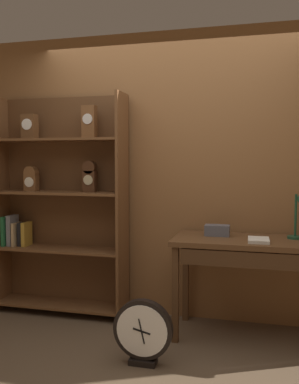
{
  "coord_description": "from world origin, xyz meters",
  "views": [
    {
      "loc": [
        0.75,
        -2.58,
        1.44
      ],
      "look_at": [
        -0.07,
        0.56,
        1.2
      ],
      "focal_mm": 39.53,
      "sensor_mm": 36.0,
      "label": 1
    }
  ],
  "objects": [
    {
      "name": "ground_plane",
      "position": [
        0.0,
        0.0,
        0.0
      ],
      "size": [
        10.0,
        10.0,
        0.0
      ],
      "primitive_type": "plane",
      "color": "brown"
    },
    {
      "name": "bookshelf",
      "position": [
        -1.08,
        1.04,
        1.01
      ],
      "size": [
        1.27,
        0.32,
        2.04
      ],
      "color": "brown",
      "rests_on": "ground"
    },
    {
      "name": "open_repair_manual",
      "position": [
        0.75,
        0.77,
        0.82
      ],
      "size": [
        0.16,
        0.22,
        0.02
      ],
      "primitive_type": "cube",
      "rotation": [
        0.0,
        0.0,
        0.02
      ],
      "color": "silver",
      "rests_on": "workbench"
    },
    {
      "name": "back_wood_panel",
      "position": [
        0.0,
        1.22,
        1.3
      ],
      "size": [
        4.8,
        0.05,
        2.6
      ],
      "primitive_type": "cube",
      "color": "brown",
      "rests_on": "ground"
    },
    {
      "name": "workbench",
      "position": [
        0.72,
        0.85,
        0.71
      ],
      "size": [
        1.29,
        0.58,
        0.81
      ],
      "color": "brown",
      "rests_on": "ground"
    },
    {
      "name": "toolbox_small",
      "position": [
        0.42,
        0.95,
        0.86
      ],
      "size": [
        0.2,
        0.11,
        0.09
      ],
      "primitive_type": "cube",
      "color": "#595960",
      "rests_on": "workbench"
    },
    {
      "name": "round_clock_large",
      "position": [
        -0.02,
        0.21,
        0.24
      ],
      "size": [
        0.43,
        0.11,
        0.47
      ],
      "color": "black",
      "rests_on": "ground"
    }
  ]
}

